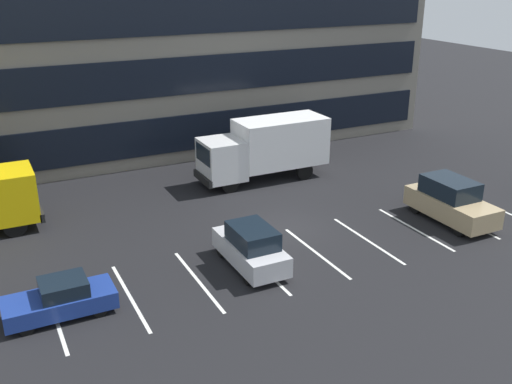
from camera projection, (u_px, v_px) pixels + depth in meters
ground_plane at (284, 228)px, 28.61m from camera, size 120.00×120.00×0.00m
lot_markings at (316, 252)px, 26.14m from camera, size 22.54×5.40×0.01m
box_truck_white at (266, 147)px, 34.36m from camera, size 7.72×2.56×3.58m
sedan_navy at (61, 299)px, 21.24m from camera, size 3.93×1.64×1.41m
suv_tan at (451, 201)px, 29.06m from camera, size 2.01×4.74×2.14m
suv_silver at (251, 247)px, 24.61m from camera, size 1.76×4.15×1.88m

